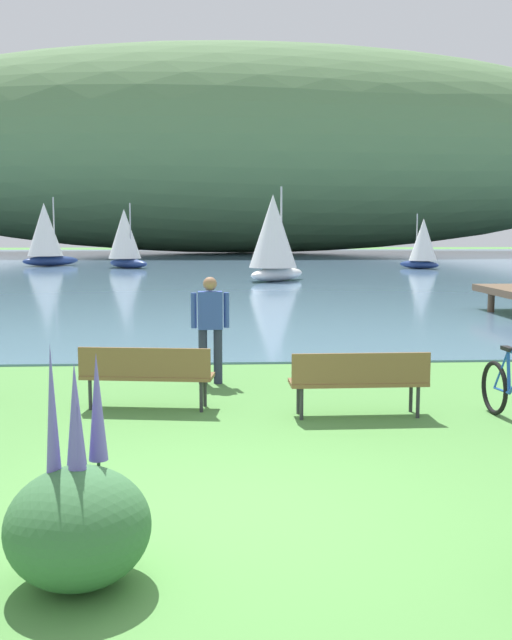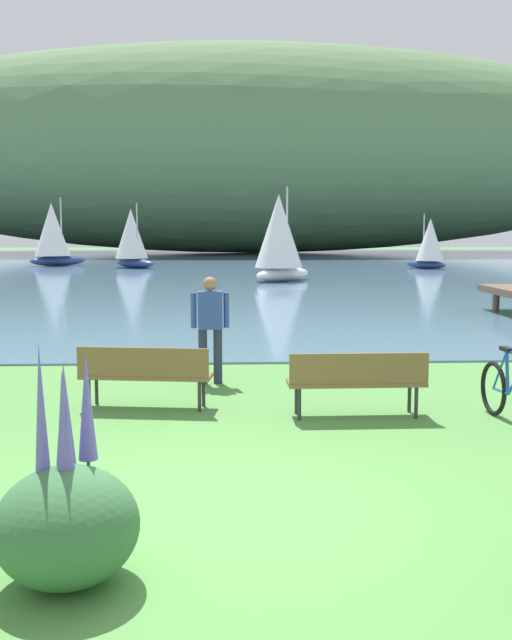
{
  "view_description": "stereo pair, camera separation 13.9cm",
  "coord_description": "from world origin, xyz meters",
  "px_view_note": "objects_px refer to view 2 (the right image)",
  "views": [
    {
      "loc": [
        -0.09,
        -6.16,
        2.44
      ],
      "look_at": [
        0.55,
        5.62,
        1.0
      ],
      "focal_mm": 41.34,
      "sensor_mm": 36.0,
      "label": 1
    },
    {
      "loc": [
        0.05,
        -6.16,
        2.44
      ],
      "look_at": [
        0.55,
        5.62,
        1.0
      ],
      "focal_mm": 41.34,
      "sensor_mm": 36.0,
      "label": 2
    }
  ],
  "objects_px": {
    "sailboat_toward_hillside": "(279,237)",
    "sailboat_far_off": "(430,243)",
    "park_bench_further_along": "(145,372)",
    "sailboat_nearest_to_shore": "(53,234)",
    "sailboat_mid_bay": "(132,238)",
    "park_bench_near_camera": "(357,378)",
    "bicycle_leaning_near_bench": "(512,394)",
    "person_at_shoreline": "(210,323)"
  },
  "relations": [
    {
      "from": "sailboat_toward_hillside",
      "to": "sailboat_far_off",
      "type": "xyz_separation_m",
      "value": [
        10.23,
        11.0,
        -0.48
      ]
    },
    {
      "from": "park_bench_further_along",
      "to": "sailboat_nearest_to_shore",
      "type": "xyz_separation_m",
      "value": [
        -10.48,
        40.51,
        1.69
      ]
    },
    {
      "from": "sailboat_toward_hillside",
      "to": "sailboat_far_off",
      "type": "relative_size",
      "value": 1.3
    },
    {
      "from": "sailboat_mid_bay",
      "to": "sailboat_far_off",
      "type": "bearing_deg",
      "value": -6.01
    },
    {
      "from": "sailboat_toward_hillside",
      "to": "park_bench_further_along",
      "type": "bearing_deg",
      "value": -98.43
    },
    {
      "from": "park_bench_further_along",
      "to": "sailboat_far_off",
      "type": "relative_size",
      "value": 0.54
    },
    {
      "from": "park_bench_near_camera",
      "to": "bicycle_leaning_near_bench",
      "type": "height_order",
      "value": "bicycle_leaning_near_bench"
    },
    {
      "from": "person_at_shoreline",
      "to": "sailboat_far_off",
      "type": "relative_size",
      "value": 0.5
    },
    {
      "from": "sailboat_mid_bay",
      "to": "sailboat_toward_hillside",
      "type": "relative_size",
      "value": 0.92
    },
    {
      "from": "park_bench_further_along",
      "to": "sailboat_mid_bay",
      "type": "relative_size",
      "value": 0.45
    },
    {
      "from": "person_at_shoreline",
      "to": "park_bench_near_camera",
      "type": "bearing_deg",
      "value": -49.1
    },
    {
      "from": "sailboat_nearest_to_shore",
      "to": "sailboat_toward_hillside",
      "type": "height_order",
      "value": "sailboat_nearest_to_shore"
    },
    {
      "from": "park_bench_further_along",
      "to": "sailboat_mid_bay",
      "type": "distance_m",
      "value": 38.03
    },
    {
      "from": "park_bench_near_camera",
      "to": "sailboat_toward_hillside",
      "type": "bearing_deg",
      "value": 88.07
    },
    {
      "from": "park_bench_further_along",
      "to": "sailboat_nearest_to_shore",
      "type": "bearing_deg",
      "value": 104.51
    },
    {
      "from": "park_bench_further_along",
      "to": "sailboat_mid_bay",
      "type": "xyz_separation_m",
      "value": [
        -4.85,
        37.69,
        1.45
      ]
    },
    {
      "from": "sailboat_far_off",
      "to": "bicycle_leaning_near_bench",
      "type": "bearing_deg",
      "value": -104.06
    },
    {
      "from": "bicycle_leaning_near_bench",
      "to": "park_bench_further_along",
      "type": "bearing_deg",
      "value": 167.39
    },
    {
      "from": "park_bench_near_camera",
      "to": "person_at_shoreline",
      "type": "bearing_deg",
      "value": 130.9
    },
    {
      "from": "park_bench_further_along",
      "to": "sailboat_toward_hillside",
      "type": "relative_size",
      "value": 0.42
    },
    {
      "from": "bicycle_leaning_near_bench",
      "to": "sailboat_nearest_to_shore",
      "type": "relative_size",
      "value": 0.38
    },
    {
      "from": "park_bench_further_along",
      "to": "person_at_shoreline",
      "type": "distance_m",
      "value": 1.94
    },
    {
      "from": "person_at_shoreline",
      "to": "sailboat_nearest_to_shore",
      "type": "relative_size",
      "value": 0.37
    },
    {
      "from": "bicycle_leaning_near_bench",
      "to": "sailboat_toward_hillside",
      "type": "bearing_deg",
      "value": 92.26
    },
    {
      "from": "person_at_shoreline",
      "to": "sailboat_toward_hillside",
      "type": "distance_m",
      "value": 23.24
    },
    {
      "from": "park_bench_near_camera",
      "to": "sailboat_toward_hillside",
      "type": "distance_m",
      "value": 25.36
    },
    {
      "from": "park_bench_near_camera",
      "to": "person_at_shoreline",
      "type": "height_order",
      "value": "person_at_shoreline"
    },
    {
      "from": "bicycle_leaning_near_bench",
      "to": "sailboat_far_off",
      "type": "distance_m",
      "value": 37.93
    },
    {
      "from": "bicycle_leaning_near_bench",
      "to": "sailboat_toward_hillside",
      "type": "height_order",
      "value": "sailboat_toward_hillside"
    },
    {
      "from": "person_at_shoreline",
      "to": "sailboat_nearest_to_shore",
      "type": "xyz_separation_m",
      "value": [
        -11.34,
        38.83,
        1.24
      ]
    },
    {
      "from": "bicycle_leaning_near_bench",
      "to": "sailboat_mid_bay",
      "type": "xyz_separation_m",
      "value": [
        -9.52,
        38.74,
        1.57
      ]
    },
    {
      "from": "park_bench_further_along",
      "to": "bicycle_leaning_near_bench",
      "type": "height_order",
      "value": "bicycle_leaning_near_bench"
    },
    {
      "from": "park_bench_further_along",
      "to": "bicycle_leaning_near_bench",
      "type": "xyz_separation_m",
      "value": [
        4.68,
        -1.05,
        -0.12
      ]
    },
    {
      "from": "park_bench_near_camera",
      "to": "park_bench_further_along",
      "type": "height_order",
      "value": "same"
    },
    {
      "from": "park_bench_near_camera",
      "to": "park_bench_further_along",
      "type": "distance_m",
      "value": 2.87
    },
    {
      "from": "bicycle_leaning_near_bench",
      "to": "person_at_shoreline",
      "type": "bearing_deg",
      "value": 144.51
    },
    {
      "from": "sailboat_nearest_to_shore",
      "to": "sailboat_far_off",
      "type": "relative_size",
      "value": 1.34
    },
    {
      "from": "park_bench_near_camera",
      "to": "park_bench_further_along",
      "type": "bearing_deg",
      "value": 168.38
    },
    {
      "from": "park_bench_further_along",
      "to": "person_at_shoreline",
      "type": "relative_size",
      "value": 1.08
    },
    {
      "from": "park_bench_near_camera",
      "to": "person_at_shoreline",
      "type": "xyz_separation_m",
      "value": [
        -1.95,
        2.26,
        0.46
      ]
    },
    {
      "from": "person_at_shoreline",
      "to": "sailboat_far_off",
      "type": "distance_m",
      "value": 36.46
    },
    {
      "from": "sailboat_far_off",
      "to": "sailboat_mid_bay",
      "type": "bearing_deg",
      "value": 173.99
    }
  ]
}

